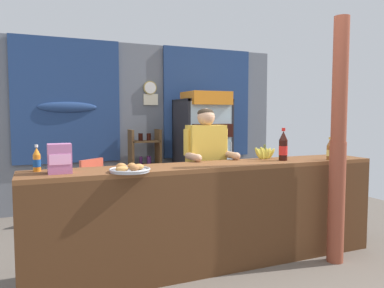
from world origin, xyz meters
TOP-DOWN VIEW (x-y plane):
  - ground_plane at (0.00, 1.23)m, footprint 7.98×7.98m
  - back_wall_curtained at (0.02, 3.12)m, footprint 5.00×0.22m
  - stall_counter at (0.08, 0.27)m, footprint 3.48×0.50m
  - timber_post at (1.22, -0.01)m, footprint 0.18×0.16m
  - drink_fridge at (0.94, 2.51)m, footprint 0.76×0.76m
  - bottle_shelf_rack at (0.09, 2.85)m, footprint 0.48×0.28m
  - plastic_lawn_chair at (-0.71, 2.32)m, footprint 0.62×0.62m
  - shopkeeper at (0.21, 0.85)m, footprint 0.52×0.42m
  - soda_bottle_cola at (0.84, 0.35)m, footprint 0.09×0.09m
  - soda_bottle_orange_soda at (-1.49, 0.53)m, footprint 0.06×0.06m
  - soda_bottle_iced_tea at (1.33, 0.21)m, footprint 0.06×0.06m
  - snack_box_wafer at (-1.32, 0.36)m, footprint 0.18×0.16m
  - pastry_tray at (-0.79, 0.20)m, footprint 0.34×0.34m
  - banana_bunch at (0.74, 0.53)m, footprint 0.28×0.06m

SIDE VIEW (x-z plane):
  - ground_plane at x=0.00m, z-range 0.00..0.00m
  - plastic_lawn_chair at x=-0.71m, z-range 0.06..0.92m
  - stall_counter at x=0.08m, z-range 0.11..1.10m
  - bottle_shelf_rack at x=0.09m, z-range 0.03..1.26m
  - shopkeeper at x=0.21m, z-range 0.20..1.74m
  - drink_fridge at x=0.94m, z-range 0.10..1.92m
  - pastry_tray at x=-0.79m, z-range 0.98..1.05m
  - banana_bunch at x=0.74m, z-range 0.97..1.14m
  - soda_bottle_orange_soda at x=-1.49m, z-range 0.98..1.20m
  - soda_bottle_iced_tea at x=1.33m, z-range 0.98..1.21m
  - snack_box_wafer at x=-1.32m, z-range 0.99..1.23m
  - soda_bottle_cola at x=0.84m, z-range 0.97..1.30m
  - timber_post at x=1.22m, z-range -0.05..2.35m
  - back_wall_curtained at x=0.02m, z-range 0.05..2.64m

